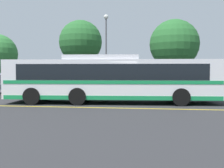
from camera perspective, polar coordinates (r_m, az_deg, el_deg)
ground_plane at (r=16.08m, az=1.07°, el=-4.16°), size 220.00×220.00×0.00m
lane_strip_0 at (r=13.99m, az=-1.20°, el=-5.20°), size 32.74×0.20×0.01m
curb_strip at (r=23.13m, az=2.33°, el=-1.84°), size 40.74×0.36×0.15m
transit_bus at (r=16.04m, az=-0.06°, el=1.22°), size 13.18×3.48×2.91m
parked_car_1 at (r=23.04m, az=-17.33°, el=-0.26°), size 4.32×1.81×1.55m
parked_car_2 at (r=21.74m, az=-2.91°, el=-0.33°), size 4.18×2.14×1.53m
parked_car_3 at (r=21.31m, az=10.85°, el=-0.56°), size 4.30×1.88×1.39m
street_lamp at (r=24.21m, az=-1.30°, el=9.13°), size 0.42×0.42×7.10m
tree_0 at (r=25.76m, az=13.41°, el=8.43°), size 4.66×4.66×6.85m
tree_2 at (r=28.26m, az=-6.85°, el=9.09°), size 4.54×4.54×7.33m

